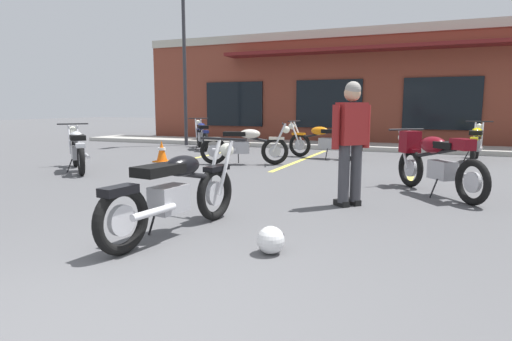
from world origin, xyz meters
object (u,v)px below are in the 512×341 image
Objects in this scene: motorcycle_orange_scrambler at (324,141)px; traffic_cone at (162,151)px; motorcycle_foreground_classic at (176,191)px; motorcycle_green_cafe_racer at (202,135)px; parking_lot_lamp_post at (182,44)px; motorcycle_silver_naked at (434,160)px; motorcycle_blue_standard at (476,143)px; motorcycle_black_cruiser at (245,145)px; motorcycle_cream_vintage at (77,149)px; helmet_on_pavement at (271,240)px; person_in_shorts_foreground at (351,136)px.

traffic_cone is (-3.49, -2.26, -0.20)m from motorcycle_orange_scrambler.
traffic_cone is (-3.73, 5.12, -0.20)m from motorcycle_foreground_classic.
parking_lot_lamp_post is (-1.23, 0.93, 3.00)m from motorcycle_green_cafe_racer.
motorcycle_silver_naked is 4.94m from motorcycle_blue_standard.
motorcycle_cream_vintage is (-2.84, -2.29, 0.00)m from motorcycle_black_cruiser.
motorcycle_silver_naked is (4.12, -2.05, 0.07)m from motorcycle_black_cruiser.
motorcycle_foreground_classic is 0.39× the size of parking_lot_lamp_post.
motorcycle_blue_standard reaches higher than traffic_cone.
motorcycle_foreground_classic and motorcycle_green_cafe_racer have the same top height.
motorcycle_blue_standard is (0.92, 4.85, -0.07)m from motorcycle_silver_naked.
motorcycle_silver_naked reaches higher than traffic_cone.
traffic_cone is at bearing 164.56° from motorcycle_silver_naked.
motorcycle_green_cafe_racer is 1.03× the size of motorcycle_cream_vintage.
motorcycle_blue_standard is 8.10× the size of helmet_on_pavement.
motorcycle_silver_naked is 1.77m from person_in_shorts_foreground.
motorcycle_green_cafe_racer is at bearing -37.00° from parking_lot_lamp_post.
motorcycle_black_cruiser is 1.17× the size of motorcycle_cream_vintage.
motorcycle_silver_naked is 4.82m from motorcycle_orange_scrambler.
motorcycle_black_cruiser is 3.82× the size of traffic_cone.
motorcycle_foreground_classic is at bearing -73.31° from motorcycle_black_cruiser.
motorcycle_blue_standard is 7.79m from traffic_cone.
parking_lot_lamp_post is at bearing 121.35° from motorcycle_foreground_classic.
motorcycle_silver_naked and motorcycle_orange_scrambler have the same top height.
motorcycle_foreground_classic is 7.39m from motorcycle_orange_scrambler.
motorcycle_blue_standard is (5.04, 2.80, 0.00)m from motorcycle_black_cruiser.
motorcycle_silver_naked is at bearing -35.73° from motorcycle_green_cafe_racer.
person_in_shorts_foreground is at bearing -10.73° from motorcycle_cream_vintage.
motorcycle_silver_naked is 0.33× the size of parking_lot_lamp_post.
motorcycle_black_cruiser is at bearing -150.93° from motorcycle_blue_standard.
motorcycle_foreground_classic is at bearing -88.14° from motorcycle_orange_scrambler.
motorcycle_blue_standard is 8.76m from helmet_on_pavement.
traffic_cone is at bearing -147.07° from motorcycle_orange_scrambler.
motorcycle_blue_standard is 9.38m from motorcycle_cream_vintage.
motorcycle_black_cruiser is 4.07m from motorcycle_green_cafe_racer.
motorcycle_blue_standard is at bearing 29.07° from motorcycle_black_cruiser.
motorcycle_foreground_classic is 4.22m from motorcycle_silver_naked.
parking_lot_lamp_post reaches higher than motorcycle_cream_vintage.
motorcycle_foreground_classic is 5.48m from motorcycle_cream_vintage.
motorcycle_foreground_classic is 1.17× the size of motorcycle_silver_naked.
motorcycle_black_cruiser reaches higher than traffic_cone.
parking_lot_lamp_post is (-5.68, 9.32, 3.00)m from motorcycle_foreground_classic.
motorcycle_silver_naked is at bearing 69.59° from helmet_on_pavement.
motorcycle_blue_standard is at bearing 75.03° from helmet_on_pavement.
motorcycle_blue_standard is 3.97× the size of traffic_cone.
motorcycle_black_cruiser is 0.97× the size of motorcycle_orange_scrambler.
traffic_cone is at bearing -77.58° from motorcycle_green_cafe_racer.
motorcycle_orange_scrambler is 8.05× the size of helmet_on_pavement.
motorcycle_foreground_classic is 2.55m from person_in_shorts_foreground.
motorcycle_green_cafe_racer is 1.07× the size of person_in_shorts_foreground.
motorcycle_green_cafe_racer is 3.35m from traffic_cone.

